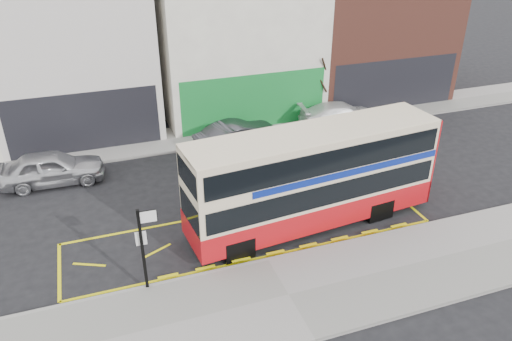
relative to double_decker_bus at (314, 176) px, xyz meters
name	(u,v)px	position (x,y,z in m)	size (l,w,h in m)	color
ground	(264,256)	(-2.55, -1.45, -2.08)	(120.00, 120.00, 0.00)	black
pavement	(289,296)	(-2.55, -3.75, -2.01)	(40.00, 4.00, 0.15)	gray
kerb	(268,261)	(-2.55, -1.82, -2.01)	(40.00, 0.15, 0.15)	gray
far_pavement	(194,137)	(-2.55, 9.55, -2.01)	(50.00, 3.00, 0.15)	gray
road_markings	(250,232)	(-2.55, 0.15, -2.08)	(14.00, 3.40, 0.01)	yellow
terrace_left	(70,31)	(-8.05, 13.54, 3.24)	(8.00, 8.01, 11.80)	silver
terrace_green_shop	(232,24)	(0.95, 13.54, 2.99)	(9.00, 8.01, 11.30)	white
terrace_right	(366,22)	(9.95, 13.54, 2.49)	(9.00, 8.01, 10.30)	brown
double_decker_bus	(314,176)	(0.00, 0.00, 0.00)	(10.10, 3.20, 3.96)	beige
bus_stop_post	(144,242)	(-6.72, -1.84, -0.14)	(0.74, 0.13, 2.98)	black
car_silver	(52,168)	(-9.71, 6.79, -1.31)	(1.82, 4.53, 1.54)	#BBBBC0
car_grey	(239,136)	(-0.68, 7.32, -1.32)	(1.62, 4.65, 1.53)	#38393F
car_white	(341,115)	(5.70, 8.26, -1.38)	(1.97, 4.84, 1.41)	silver
street_tree_right	(319,63)	(5.04, 10.17, 1.20)	(2.24, 2.24, 4.83)	black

